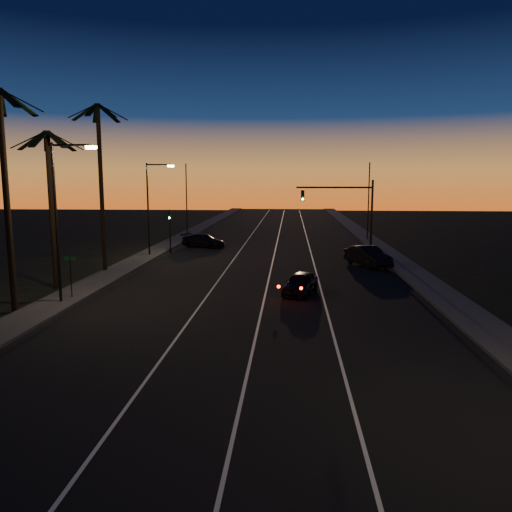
# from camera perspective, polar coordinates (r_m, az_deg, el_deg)

# --- Properties ---
(road) EXTENTS (20.00, 170.00, 0.01)m
(road) POSITION_cam_1_polar(r_m,az_deg,el_deg) (37.54, 0.84, -2.02)
(road) COLOR black
(road) RESTS_ON ground
(sidewalk_left) EXTENTS (2.40, 170.00, 0.16)m
(sidewalk_left) POSITION_cam_1_polar(r_m,az_deg,el_deg) (39.73, -15.51, -1.64)
(sidewalk_left) COLOR #323230
(sidewalk_left) RESTS_ON ground
(sidewalk_right) EXTENTS (2.40, 170.00, 0.16)m
(sidewalk_right) POSITION_cam_1_polar(r_m,az_deg,el_deg) (38.58, 17.70, -2.03)
(sidewalk_right) COLOR #323230
(sidewalk_right) RESTS_ON ground
(lane_stripe_left) EXTENTS (0.12, 160.00, 0.01)m
(lane_stripe_left) POSITION_cam_1_polar(r_m,az_deg,el_deg) (37.82, -3.70, -1.94)
(lane_stripe_left) COLOR silver
(lane_stripe_left) RESTS_ON road
(lane_stripe_mid) EXTENTS (0.12, 160.00, 0.01)m
(lane_stripe_mid) POSITION_cam_1_polar(r_m,az_deg,el_deg) (37.51, 1.61, -2.01)
(lane_stripe_mid) COLOR silver
(lane_stripe_mid) RESTS_ON road
(lane_stripe_right) EXTENTS (0.12, 160.00, 0.01)m
(lane_stripe_right) POSITION_cam_1_polar(r_m,az_deg,el_deg) (37.53, 6.96, -2.07)
(lane_stripe_right) COLOR silver
(lane_stripe_right) RESTS_ON road
(palm_near) EXTENTS (4.25, 4.16, 11.53)m
(palm_near) POSITION_cam_1_polar(r_m,az_deg,el_deg) (28.81, -26.77, 7.96)
(palm_near) COLOR black
(palm_near) RESTS_ON ground
(palm_mid) EXTENTS (4.25, 4.16, 10.03)m
(palm_mid) POSITION_cam_1_polar(r_m,az_deg,el_deg) (34.39, -22.44, 6.83)
(palm_mid) COLOR black
(palm_mid) RESTS_ON ground
(palm_far) EXTENTS (4.25, 4.16, 12.53)m
(palm_far) POSITION_cam_1_polar(r_m,az_deg,el_deg) (39.48, -17.34, 9.21)
(palm_far) COLOR black
(palm_far) RESTS_ON ground
(streetlight_left_near) EXTENTS (2.55, 0.26, 9.00)m
(streetlight_left_near) POSITION_cam_1_polar(r_m,az_deg,el_deg) (29.74, -21.42, 4.90)
(streetlight_left_near) COLOR black
(streetlight_left_near) RESTS_ON ground
(streetlight_left_far) EXTENTS (2.55, 0.26, 8.50)m
(streetlight_left_far) POSITION_cam_1_polar(r_m,az_deg,el_deg) (46.64, -11.89, 6.14)
(streetlight_left_far) COLOR black
(streetlight_left_far) RESTS_ON ground
(street_sign) EXTENTS (0.70, 0.06, 2.60)m
(street_sign) POSITION_cam_1_polar(r_m,az_deg,el_deg) (31.10, -20.42, -1.72)
(street_sign) COLOR black
(street_sign) RESTS_ON ground
(signal_mast) EXTENTS (7.10, 0.41, 7.00)m
(signal_mast) POSITION_cam_1_polar(r_m,az_deg,el_deg) (47.15, 10.27, 5.87)
(signal_mast) COLOR black
(signal_mast) RESTS_ON ground
(signal_post) EXTENTS (0.28, 0.37, 4.20)m
(signal_post) POSITION_cam_1_polar(r_m,az_deg,el_deg) (48.38, -9.82, 3.71)
(signal_post) COLOR black
(signal_post) RESTS_ON ground
(far_pole_left) EXTENTS (0.14, 0.14, 9.00)m
(far_pole_left) POSITION_cam_1_polar(r_m,az_deg,el_deg) (63.23, -7.94, 6.35)
(far_pole_left) COLOR black
(far_pole_left) RESTS_ON ground
(far_pole_right) EXTENTS (0.14, 0.14, 9.00)m
(far_pole_right) POSITION_cam_1_polar(r_m,az_deg,el_deg) (59.57, 12.73, 6.08)
(far_pole_right) COLOR black
(far_pole_right) RESTS_ON ground
(lead_car) EXTENTS (2.68, 4.64, 1.34)m
(lead_car) POSITION_cam_1_polar(r_m,az_deg,el_deg) (30.89, 5.09, -3.11)
(lead_car) COLOR black
(lead_car) RESTS_ON road
(right_car) EXTENTS (3.57, 5.23, 1.63)m
(right_car) POSITION_cam_1_polar(r_m,az_deg,el_deg) (41.66, 12.65, -0.02)
(right_car) COLOR black
(right_car) RESTS_ON road
(cross_car) EXTENTS (5.13, 3.61, 1.38)m
(cross_car) POSITION_cam_1_polar(r_m,az_deg,el_deg) (52.42, -6.00, 1.75)
(cross_car) COLOR black
(cross_car) RESTS_ON road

